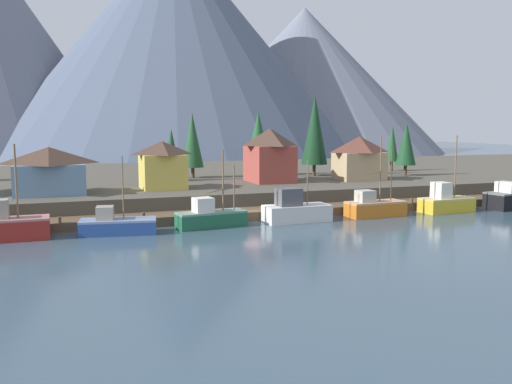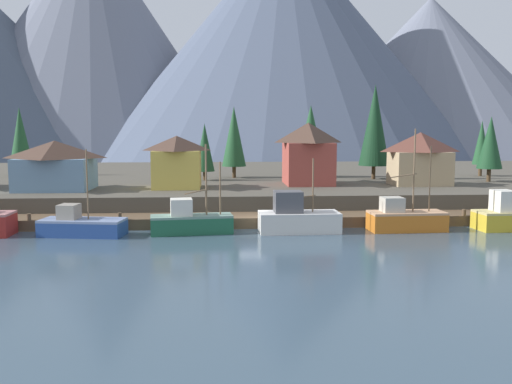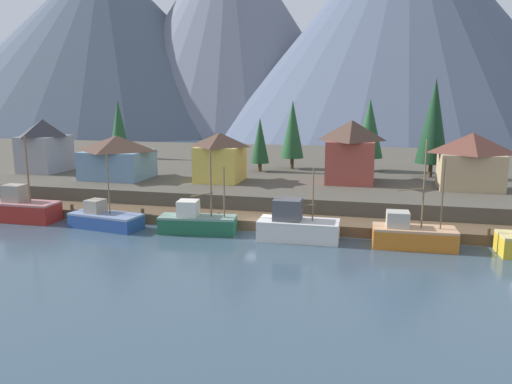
{
  "view_description": "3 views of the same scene",
  "coord_description": "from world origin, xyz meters",
  "px_view_note": "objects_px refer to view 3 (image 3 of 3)",
  "views": [
    {
      "loc": [
        -19.96,
        -55.38,
        10.42
      ],
      "look_at": [
        0.93,
        2.56,
        2.85
      ],
      "focal_mm": 38.78,
      "sensor_mm": 36.0,
      "label": 1
    },
    {
      "loc": [
        -2.9,
        -49.14,
        9.17
      ],
      "look_at": [
        0.47,
        2.0,
        3.19
      ],
      "focal_mm": 38.26,
      "sensor_mm": 36.0,
      "label": 2
    },
    {
      "loc": [
        10.23,
        -43.2,
        12.43
      ],
      "look_at": [
        -0.93,
        2.83,
        3.26
      ],
      "focal_mm": 34.16,
      "sensor_mm": 36.0,
      "label": 3
    }
  ],
  "objects_px": {
    "conifer_near_left": "(434,121)",
    "conifer_mid_right": "(292,129)",
    "fishing_boat_orange": "(412,235)",
    "conifer_back_left": "(119,125)",
    "fishing_boat_blue": "(105,219)",
    "house_tan": "(471,161)",
    "fishing_boat_white": "(296,226)",
    "house_red": "(351,151)",
    "house_grey": "(44,145)",
    "house_yellow": "(220,157)",
    "conifer_mid_left": "(369,128)",
    "fishing_boat_red": "(23,209)",
    "house_blue": "(118,156)",
    "conifer_centre": "(260,141)",
    "fishing_boat_green": "(196,222)"
  },
  "relations": [
    {
      "from": "conifer_near_left",
      "to": "conifer_mid_right",
      "type": "xyz_separation_m",
      "value": [
        -18.38,
        3.28,
        -1.5
      ]
    },
    {
      "from": "fishing_boat_orange",
      "to": "conifer_back_left",
      "type": "relative_size",
      "value": 0.95
    },
    {
      "from": "fishing_boat_blue",
      "to": "house_tan",
      "type": "height_order",
      "value": "house_tan"
    },
    {
      "from": "conifer_near_left",
      "to": "fishing_boat_blue",
      "type": "bearing_deg",
      "value": -143.64
    },
    {
      "from": "fishing_boat_white",
      "to": "house_red",
      "type": "height_order",
      "value": "house_red"
    },
    {
      "from": "house_grey",
      "to": "house_yellow",
      "type": "distance_m",
      "value": 25.74
    },
    {
      "from": "fishing_boat_white",
      "to": "house_grey",
      "type": "bearing_deg",
      "value": 155.69
    },
    {
      "from": "fishing_boat_orange",
      "to": "conifer_back_left",
      "type": "distance_m",
      "value": 55.84
    },
    {
      "from": "conifer_mid_left",
      "to": "house_grey",
      "type": "bearing_deg",
      "value": -165.58
    },
    {
      "from": "house_red",
      "to": "conifer_mid_right",
      "type": "xyz_separation_m",
      "value": [
        -8.64,
        9.34,
        1.83
      ]
    },
    {
      "from": "fishing_boat_red",
      "to": "conifer_mid_left",
      "type": "distance_m",
      "value": 43.99
    },
    {
      "from": "house_yellow",
      "to": "house_tan",
      "type": "xyz_separation_m",
      "value": [
        28.39,
        1.28,
        0.2
      ]
    },
    {
      "from": "fishing_boat_blue",
      "to": "house_blue",
      "type": "xyz_separation_m",
      "value": [
        -5.98,
        13.56,
        4.37
      ]
    },
    {
      "from": "fishing_boat_orange",
      "to": "house_red",
      "type": "xyz_separation_m",
      "value": [
        -6.08,
        17.21,
        5.19
      ]
    },
    {
      "from": "fishing_boat_orange",
      "to": "conifer_mid_left",
      "type": "height_order",
      "value": "conifer_mid_left"
    },
    {
      "from": "conifer_back_left",
      "to": "conifer_mid_left",
      "type": "bearing_deg",
      "value": -7.51
    },
    {
      "from": "conifer_centre",
      "to": "conifer_back_left",
      "type": "bearing_deg",
      "value": 160.36
    },
    {
      "from": "conifer_mid_right",
      "to": "conifer_back_left",
      "type": "bearing_deg",
      "value": 169.11
    },
    {
      "from": "fishing_boat_blue",
      "to": "conifer_near_left",
      "type": "height_order",
      "value": "conifer_near_left"
    },
    {
      "from": "fishing_boat_blue",
      "to": "house_yellow",
      "type": "relative_size",
      "value": 1.27
    },
    {
      "from": "conifer_centre",
      "to": "fishing_boat_orange",
      "type": "bearing_deg",
      "value": -51.03
    },
    {
      "from": "fishing_boat_green",
      "to": "conifer_mid_left",
      "type": "relative_size",
      "value": 0.79
    },
    {
      "from": "fishing_boat_white",
      "to": "house_yellow",
      "type": "height_order",
      "value": "house_yellow"
    },
    {
      "from": "conifer_near_left",
      "to": "conifer_mid_left",
      "type": "xyz_separation_m",
      "value": [
        -7.84,
        3.72,
        -1.24
      ]
    },
    {
      "from": "conifer_mid_left",
      "to": "house_tan",
      "type": "bearing_deg",
      "value": -46.23
    },
    {
      "from": "fishing_boat_orange",
      "to": "house_blue",
      "type": "relative_size",
      "value": 1.14
    },
    {
      "from": "conifer_near_left",
      "to": "conifer_back_left",
      "type": "height_order",
      "value": "conifer_near_left"
    },
    {
      "from": "house_yellow",
      "to": "conifer_back_left",
      "type": "xyz_separation_m",
      "value": [
        -23.51,
        18.27,
        2.56
      ]
    },
    {
      "from": "fishing_boat_red",
      "to": "fishing_boat_orange",
      "type": "height_order",
      "value": "fishing_boat_orange"
    },
    {
      "from": "conifer_back_left",
      "to": "conifer_near_left",
      "type": "bearing_deg",
      "value": -10.6
    },
    {
      "from": "fishing_boat_red",
      "to": "conifer_near_left",
      "type": "bearing_deg",
      "value": 28.7
    },
    {
      "from": "conifer_back_left",
      "to": "conifer_centre",
      "type": "distance_m",
      "value": 28.05
    },
    {
      "from": "house_grey",
      "to": "conifer_near_left",
      "type": "distance_m",
      "value": 51.41
    },
    {
      "from": "fishing_boat_green",
      "to": "conifer_mid_right",
      "type": "bearing_deg",
      "value": 73.56
    },
    {
      "from": "fishing_boat_white",
      "to": "house_tan",
      "type": "distance_m",
      "value": 23.26
    },
    {
      "from": "house_yellow",
      "to": "conifer_centre",
      "type": "relative_size",
      "value": 0.8
    },
    {
      "from": "fishing_boat_green",
      "to": "fishing_boat_red",
      "type": "bearing_deg",
      "value": 172.83
    },
    {
      "from": "conifer_centre",
      "to": "fishing_boat_white",
      "type": "bearing_deg",
      "value": -69.25
    },
    {
      "from": "house_blue",
      "to": "house_yellow",
      "type": "bearing_deg",
      "value": 4.36
    },
    {
      "from": "house_yellow",
      "to": "conifer_near_left",
      "type": "xyz_separation_m",
      "value": [
        25.11,
        9.17,
        4.1
      ]
    },
    {
      "from": "fishing_boat_white",
      "to": "conifer_mid_right",
      "type": "relative_size",
      "value": 0.74
    },
    {
      "from": "house_yellow",
      "to": "conifer_centre",
      "type": "bearing_deg",
      "value": 72.03
    },
    {
      "from": "fishing_boat_blue",
      "to": "fishing_boat_green",
      "type": "height_order",
      "value": "fishing_boat_green"
    },
    {
      "from": "house_grey",
      "to": "conifer_mid_right",
      "type": "distance_m",
      "value": 34.14
    },
    {
      "from": "house_red",
      "to": "house_yellow",
      "type": "distance_m",
      "value": 15.69
    },
    {
      "from": "fishing_boat_blue",
      "to": "house_tan",
      "type": "xyz_separation_m",
      "value": [
        35.51,
        15.83,
        4.82
      ]
    },
    {
      "from": "fishing_boat_orange",
      "to": "conifer_centre",
      "type": "bearing_deg",
      "value": 126.77
    },
    {
      "from": "house_grey",
      "to": "conifer_near_left",
      "type": "xyz_separation_m",
      "value": [
        50.77,
        7.32,
        3.46
      ]
    },
    {
      "from": "conifer_back_left",
      "to": "conifer_mid_right",
      "type": "bearing_deg",
      "value": -10.89
    },
    {
      "from": "conifer_back_left",
      "to": "fishing_boat_orange",
      "type": "bearing_deg",
      "value": -35.76
    }
  ]
}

